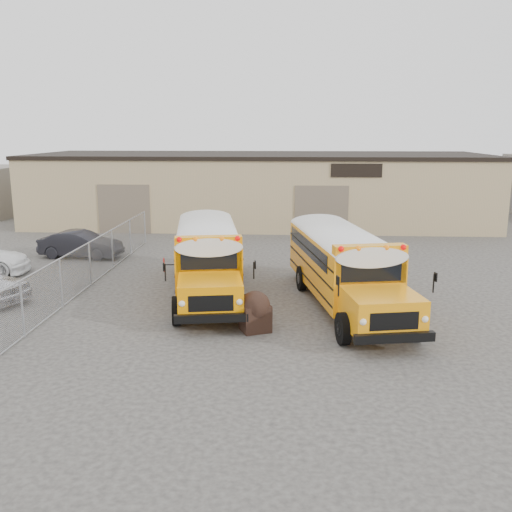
# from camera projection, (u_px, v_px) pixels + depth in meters

# --- Properties ---
(ground) EXTENTS (120.00, 120.00, 0.00)m
(ground) POSITION_uv_depth(u_px,v_px,m) (229.00, 310.00, 20.08)
(ground) COLOR #363331
(ground) RESTS_ON ground
(warehouse) EXTENTS (30.20, 10.20, 4.67)m
(warehouse) POSITION_uv_depth(u_px,v_px,m) (259.00, 188.00, 39.06)
(warehouse) COLOR tan
(warehouse) RESTS_ON ground
(chainlink_fence) EXTENTS (0.07, 18.07, 1.81)m
(chainlink_fence) POSITION_uv_depth(u_px,v_px,m) (90.00, 264.00, 23.15)
(chainlink_fence) COLOR gray
(chainlink_fence) RESTS_ON ground
(school_bus_left) EXTENTS (3.74, 9.64, 2.75)m
(school_bus_left) POSITION_uv_depth(u_px,v_px,m) (205.00, 228.00, 27.66)
(school_bus_left) COLOR #FF9403
(school_bus_left) RESTS_ON ground
(school_bus_right) EXTENTS (4.03, 9.78, 2.79)m
(school_bus_right) POSITION_uv_depth(u_px,v_px,m) (309.00, 233.00, 26.10)
(school_bus_right) COLOR #FF9B0F
(school_bus_right) RESTS_ON ground
(tarp_bundle) EXTENTS (1.10, 1.06, 1.30)m
(tarp_bundle) POSITION_uv_depth(u_px,v_px,m) (255.00, 311.00, 17.90)
(tarp_bundle) COLOR black
(tarp_bundle) RESTS_ON ground
(car_dark) EXTENTS (4.19, 1.89, 1.34)m
(car_dark) POSITION_uv_depth(u_px,v_px,m) (81.00, 244.00, 28.32)
(car_dark) COLOR black
(car_dark) RESTS_ON ground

